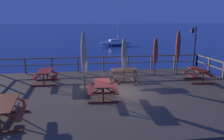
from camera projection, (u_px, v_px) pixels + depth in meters
The scene contains 14 objects.
ground_plane at pixel (114, 107), 12.49m from camera, with size 600.00×600.00×0.00m, color navy.
wooden_deck at pixel (114, 99), 12.40m from camera, with size 14.93×10.63×0.83m, color brown.
railing_waterside_far at pixel (103, 61), 17.15m from camera, with size 14.73×0.10×1.09m.
picnic_table_back_left at pixel (5, 108), 8.54m from camera, with size 1.58×2.31×0.78m.
picnic_table_mid_left at pixel (125, 72), 14.35m from camera, with size 1.72×1.53×0.78m.
picnic_table_mid_centre at pixel (103, 87), 11.25m from camera, with size 1.50×1.88×0.78m.
picnic_table_front_left at pixel (198, 72), 14.35m from camera, with size 1.50×1.72×0.78m.
picnic_table_front_right at pixel (45, 74), 13.93m from camera, with size 1.43×1.70×0.78m.
patio_umbrella_tall_back_left at pixel (178, 46), 16.19m from camera, with size 0.32×0.32×3.03m.
patio_umbrella_short_back at pixel (124, 54), 14.12m from camera, with size 0.32×0.32×2.68m.
patio_umbrella_short_front at pixel (84, 54), 11.80m from camera, with size 0.32×0.32×3.17m.
patio_umbrella_short_mid at pixel (156, 51), 15.77m from camera, with size 0.32×0.32×2.55m.
lamp_post_hooked at pixel (194, 42), 17.16m from camera, with size 0.59×0.47×3.20m.
sailboat_distant at pixel (116, 43), 42.34m from camera, with size 6.22×2.91×7.72m.
Camera 1 is at (-1.83, -11.66, 4.52)m, focal length 37.68 mm.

